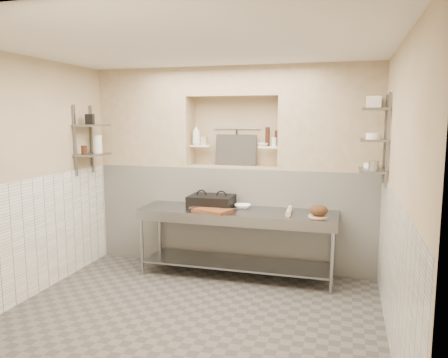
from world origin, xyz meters
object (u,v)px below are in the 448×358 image
(panini_press, at_px, (211,201))
(rolling_pin, at_px, (289,211))
(prep_table, at_px, (236,229))
(mixing_bowl, at_px, (243,206))
(bowl_alcove, at_px, (263,144))
(cutting_board, at_px, (213,210))
(jug_left, at_px, (98,144))
(bottle_soap, at_px, (196,135))
(bread_loaf, at_px, (319,210))

(panini_press, relative_size, rolling_pin, 1.35)
(prep_table, distance_m, mixing_bowl, 0.32)
(rolling_pin, relative_size, bowl_alcove, 2.93)
(cutting_board, bearing_deg, jug_left, 174.87)
(panini_press, relative_size, bottle_soap, 1.99)
(mixing_bowl, distance_m, bowl_alcove, 0.92)
(panini_press, height_order, mixing_bowl, panini_press)
(prep_table, distance_m, panini_press, 0.52)
(cutting_board, height_order, mixing_bowl, mixing_bowl)
(bowl_alcove, bearing_deg, panini_press, -144.58)
(bowl_alcove, height_order, jug_left, jug_left)
(mixing_bowl, bearing_deg, cutting_board, -136.07)
(rolling_pin, distance_m, bowl_alcove, 1.08)
(bowl_alcove, bearing_deg, cutting_board, -125.78)
(bowl_alcove, relative_size, jug_left, 0.61)
(bottle_soap, xyz_separation_m, jug_left, (-1.29, -0.53, -0.13))
(jug_left, bearing_deg, bowl_alcove, 13.67)
(panini_press, xyz_separation_m, bread_loaf, (1.44, -0.20, 0.00))
(bowl_alcove, bearing_deg, jug_left, -166.33)
(panini_press, height_order, bowl_alcove, bowl_alcove)
(prep_table, distance_m, bread_loaf, 1.12)
(prep_table, xyz_separation_m, bread_loaf, (1.06, -0.09, 0.34))
(rolling_pin, bearing_deg, bottle_soap, 158.99)
(prep_table, relative_size, bread_loaf, 11.65)
(bowl_alcove, distance_m, jug_left, 2.33)
(panini_press, xyz_separation_m, cutting_board, (0.11, -0.27, -0.06))
(rolling_pin, xyz_separation_m, bowl_alcove, (-0.45, 0.57, 0.80))
(bread_loaf, bearing_deg, prep_table, 174.93)
(prep_table, bearing_deg, jug_left, -179.91)
(prep_table, distance_m, cutting_board, 0.42)
(bottle_soap, distance_m, jug_left, 1.40)
(panini_press, distance_m, rolling_pin, 1.08)
(panini_press, relative_size, jug_left, 2.40)
(mixing_bowl, distance_m, jug_left, 2.23)
(mixing_bowl, distance_m, bread_loaf, 1.04)
(mixing_bowl, height_order, bottle_soap, bottle_soap)
(jug_left, bearing_deg, prep_table, 0.09)
(cutting_board, distance_m, bowl_alcove, 1.19)
(bottle_soap, bearing_deg, mixing_bowl, -25.96)
(panini_press, bearing_deg, rolling_pin, -7.36)
(mixing_bowl, bearing_deg, bowl_alcove, 64.55)
(mixing_bowl, bearing_deg, panini_press, -174.77)
(rolling_pin, distance_m, jug_left, 2.83)
(bottle_soap, bearing_deg, bread_loaf, -19.14)
(panini_press, distance_m, bottle_soap, 1.04)
(panini_press, relative_size, bread_loaf, 2.67)
(jug_left, bearing_deg, bottle_soap, 22.40)
(rolling_pin, relative_size, jug_left, 1.78)
(bread_loaf, xyz_separation_m, jug_left, (-3.08, 0.09, 0.76))
(cutting_board, bearing_deg, bottle_soap, 123.89)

